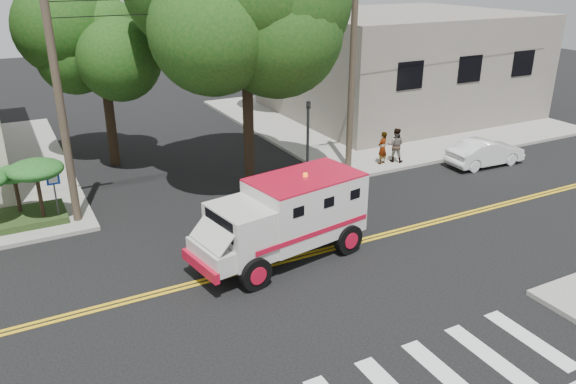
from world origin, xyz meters
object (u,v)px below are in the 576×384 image
pedestrian_b (396,145)px  parked_sedan (485,152)px  armored_truck (287,215)px  pedestrian_a (382,148)px

pedestrian_b → parked_sedan: bearing=-167.1°
armored_truck → parked_sedan: 12.91m
parked_sedan → pedestrian_a: bearing=67.0°
parked_sedan → pedestrian_b: pedestrian_b is taller
armored_truck → pedestrian_a: size_ratio=3.90×
parked_sedan → pedestrian_a: (-4.41, 2.08, 0.29)m
parked_sedan → pedestrian_b: size_ratio=2.36×
parked_sedan → pedestrian_a: size_ratio=2.48×
armored_truck → pedestrian_a: armored_truck is taller
armored_truck → pedestrian_b: 10.37m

